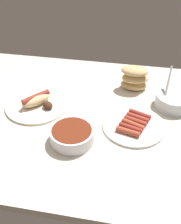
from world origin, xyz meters
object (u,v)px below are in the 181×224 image
plate_sausages (134,125)px  plate_hotdog_assembled (37,103)px  bowl_coleslaw (174,100)px  bowl_chili (72,135)px  bread_stack (134,78)px

plate_sausages → plate_hotdog_assembled: 40.77cm
plate_sausages → bowl_coleslaw: bowl_coleslaw is taller
plate_hotdog_assembled → bowl_chili: (-19.18, 17.67, 1.23)cm
bread_stack → bowl_coleslaw: (-17.03, 10.49, -2.34)cm
bowl_chili → bowl_coleslaw: bowl_coleslaw is taller
bowl_coleslaw → plate_hotdog_assembled: bearing=10.8°
bowl_chili → bowl_coleslaw: (-36.37, -28.24, 0.20)cm
bowl_chili → bowl_coleslaw: 46.04cm
bowl_chili → plate_hotdog_assembled: bearing=-42.7°
plate_sausages → bread_stack: 27.47cm
plate_hotdog_assembled → bowl_coleslaw: 56.57cm
plate_sausages → bread_stack: bearing=-86.2°
plate_hotdog_assembled → bowl_chili: plate_hotdog_assembled is taller
bowl_chili → bread_stack: size_ratio=1.17×
bowl_chili → bowl_coleslaw: bearing=-142.2°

